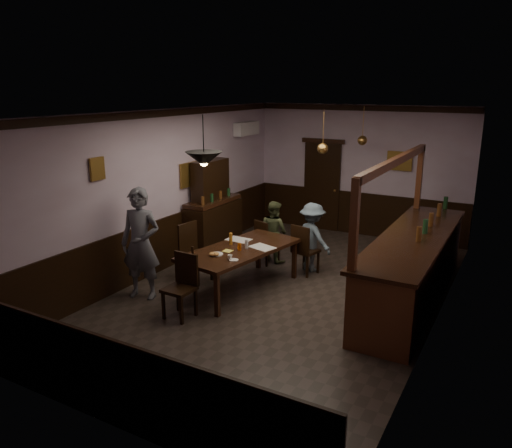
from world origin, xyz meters
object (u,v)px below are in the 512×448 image
Objects in this scene: dining_table at (240,252)px; soda_can at (239,247)px; chair_far_right at (303,248)px; person_seated_left at (274,231)px; chair_side at (193,250)px; chair_far_left at (265,240)px; person_standing at (141,244)px; bar_counter at (412,266)px; coffee_cup at (230,257)px; sideboard at (213,216)px; chair_near at (182,283)px; pendant_brass_mid at (323,149)px; pendant_iron at (204,159)px; person_seated_right at (312,237)px; pendant_brass_far at (362,140)px.

dining_table is 0.17m from soda_can.
person_seated_left is at bearing -13.29° from chair_far_right.
chair_far_left is at bearing -20.34° from chair_side.
soda_can is at bearing 21.71° from person_standing.
coffee_cup is at bearing -148.25° from bar_counter.
chair_near is at bearing -64.83° from sideboard.
bar_counter reaches higher than sideboard.
pendant_iron is at bearing -110.59° from pendant_brass_mid.
chair_far_left is 0.83× the size of chair_side.
chair_near is at bearing 92.43° from person_seated_right.
sideboard is 3.50m from pendant_brass_far.
chair_far_right is 0.97× the size of chair_near.
person_seated_left is 2.23m from coffee_cup.
chair_far_right is 0.52× the size of person_standing.
sideboard is at bearing -142.85° from pendant_brass_far.
sideboard is (-2.24, 0.01, 0.12)m from person_seated_right.
pendant_iron is at bearing -125.15° from chair_side.
person_seated_left is at bearing -123.37° from pendant_brass_far.
sideboard is 3.07m from pendant_iron.
dining_table is at bearing 80.08° from pendant_iron.
pendant_iron is 0.94× the size of pendant_brass_mid.
pendant_brass_mid is (2.31, 0.20, 1.52)m from sideboard.
bar_counter is at bearing 12.92° from person_standing.
coffee_cup is at bearing 3.71° from person_standing.
bar_counter is (2.67, 0.95, -0.09)m from dining_table.
soda_can is 0.03× the size of bar_counter.
pendant_brass_mid is 1.00× the size of pendant_brass_far.
chair_near reaches higher than chair_far_left.
person_seated_right is at bearing -98.00° from pendant_brass_far.
pendant_iron is (-0.19, -0.68, 1.54)m from soda_can.
pendant_brass_mid is (0.72, 1.76, 1.49)m from soda_can.
bar_counter reaches higher than chair_near.
chair_far_right is 2.03m from bar_counter.
coffee_cup is at bearing 61.70° from chair_near.
chair_far_left is at bearing -5.07° from sideboard.
bar_counter is 3.74m from pendant_iron.
chair_near reaches higher than soda_can.
soda_can is at bearing -44.57° from sideboard.
chair_near is 1.21× the size of pendant_brass_far.
person_seated_right reaches higher than person_seated_left.
sideboard is at bearing 136.49° from dining_table.
dining_table is 3.85m from pendant_brass_far.
pendant_iron is (0.10, 0.51, 1.81)m from chair_near.
chair_side is (-0.96, -0.04, -0.11)m from dining_table.
dining_table is at bearing -43.51° from sideboard.
bar_counter is 5.14× the size of pendant_brass_far.
bar_counter is at bearing -20.21° from pendant_brass_mid.
person_seated_left is 1.94m from pendant_brass_mid.
bar_counter is (4.20, -0.50, -0.19)m from sideboard.
chair_far_right is 1.45m from soda_can.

